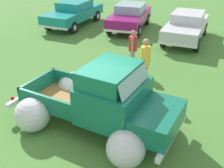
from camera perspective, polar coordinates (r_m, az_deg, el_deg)
ground_plane at (r=7.84m, az=-3.85°, el=-8.42°), size 80.00×80.00×0.00m
vintage_pickup_truck at (r=7.25m, az=-1.43°, el=-4.46°), size 4.74×3.02×1.96m
show_car_0 at (r=17.29m, az=-7.94°, el=14.53°), size 1.96×4.65×1.43m
show_car_1 at (r=16.35m, az=3.73°, el=13.97°), size 2.35×4.39×1.43m
show_car_2 at (r=14.80m, az=15.20°, el=11.64°), size 1.88×4.39×1.43m
spectator_0 at (r=10.89m, az=4.35°, el=7.59°), size 0.40×0.54×1.59m
spectator_1 at (r=9.30m, az=6.89°, el=4.81°), size 0.47×0.50×1.80m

